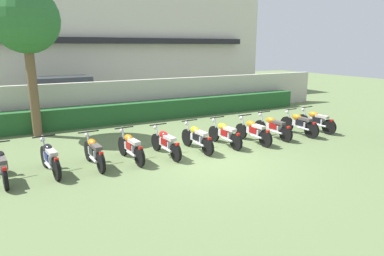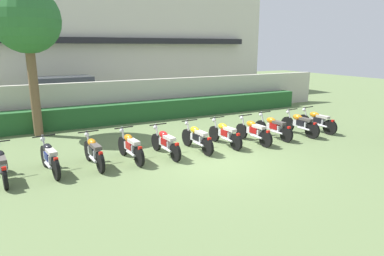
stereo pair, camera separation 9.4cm
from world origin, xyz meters
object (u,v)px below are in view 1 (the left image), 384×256
motorcycle_in_row_2 (94,152)px  motorcycle_in_row_9 (299,124)px  motorcycle_in_row_0 (2,165)px  motorcycle_in_row_10 (316,121)px  motorcycle_in_row_8 (273,127)px  motorcycle_in_row_4 (166,142)px  motorcycle_in_row_5 (197,138)px  motorcycle_in_row_3 (131,147)px  motorcycle_in_row_6 (225,133)px  motorcycle_in_row_7 (253,131)px  tree_near_inspector (26,21)px  motorcycle_in_row_1 (50,157)px  parked_car (66,95)px

motorcycle_in_row_2 → motorcycle_in_row_9: bearing=-95.0°
motorcycle_in_row_0 → motorcycle_in_row_10: 11.20m
motorcycle_in_row_8 → motorcycle_in_row_10: 2.23m
motorcycle_in_row_4 → motorcycle_in_row_5: (1.14, 0.03, 0.01)m
motorcycle_in_row_3 → motorcycle_in_row_5: motorcycle_in_row_3 is taller
motorcycle_in_row_6 → motorcycle_in_row_7: size_ratio=0.99×
tree_near_inspector → motorcycle_in_row_3: 6.37m
motorcycle_in_row_1 → motorcycle_in_row_4: size_ratio=0.98×
parked_car → motorcycle_in_row_6: parked_car is taller
tree_near_inspector → motorcycle_in_row_9: bearing=-27.3°
motorcycle_in_row_2 → motorcycle_in_row_8: bearing=-93.9°
motorcycle_in_row_9 → motorcycle_in_row_0: bearing=84.3°
motorcycle_in_row_7 → motorcycle_in_row_10: (3.31, 0.16, 0.00)m
motorcycle_in_row_5 → motorcycle_in_row_6: size_ratio=1.02×
tree_near_inspector → motorcycle_in_row_0: tree_near_inspector is taller
motorcycle_in_row_5 → motorcycle_in_row_6: motorcycle_in_row_5 is taller
motorcycle_in_row_4 → motorcycle_in_row_10: 6.68m
motorcycle_in_row_4 → motorcycle_in_row_9: motorcycle_in_row_9 is taller
motorcycle_in_row_7 → motorcycle_in_row_10: size_ratio=1.01×
motorcycle_in_row_4 → motorcycle_in_row_0: bearing=85.2°
motorcycle_in_row_8 → motorcycle_in_row_9: size_ratio=1.03×
motorcycle_in_row_6 → motorcycle_in_row_9: size_ratio=1.01×
motorcycle_in_row_1 → motorcycle_in_row_8: 7.82m
tree_near_inspector → motorcycle_in_row_2: (1.19, -4.58, -3.80)m
tree_near_inspector → motorcycle_in_row_10: (10.07, -4.56, -3.81)m
motorcycle_in_row_10 → motorcycle_in_row_9: bearing=90.2°
motorcycle_in_row_7 → tree_near_inspector: bearing=51.0°
motorcycle_in_row_2 → motorcycle_in_row_6: (4.48, 0.03, -0.01)m
motorcycle_in_row_1 → motorcycle_in_row_10: 10.05m
motorcycle_in_row_7 → motorcycle_in_row_10: bearing=-91.2°
motorcycle_in_row_2 → motorcycle_in_row_9: (7.85, -0.09, 0.01)m
motorcycle_in_row_4 → motorcycle_in_row_5: bearing=-92.8°
motorcycle_in_row_1 → motorcycle_in_row_10: bearing=-98.1°
motorcycle_in_row_1 → motorcycle_in_row_2: motorcycle_in_row_1 is taller
motorcycle_in_row_0 → motorcycle_in_row_2: bearing=-96.0°
parked_car → motorcycle_in_row_7: 10.37m
motorcycle_in_row_2 → motorcycle_in_row_5: 3.35m
tree_near_inspector → motorcycle_in_row_4: bearing=-53.8°
motorcycle_in_row_0 → motorcycle_in_row_2: (2.32, 0.01, 0.01)m
parked_car → motorcycle_in_row_3: parked_car is taller
motorcycle_in_row_0 → motorcycle_in_row_4: size_ratio=1.00×
motorcycle_in_row_1 → motorcycle_in_row_6: size_ratio=1.00×
motorcycle_in_row_2 → motorcycle_in_row_5: motorcycle_in_row_2 is taller
motorcycle_in_row_8 → motorcycle_in_row_6: bearing=85.6°
motorcycle_in_row_8 → motorcycle_in_row_10: size_ratio=1.02×
motorcycle_in_row_4 → motorcycle_in_row_6: 2.27m
tree_near_inspector → parked_car: bearing=68.2°
motorcycle_in_row_8 → parked_car: bearing=29.7°
motorcycle_in_row_1 → motorcycle_in_row_5: size_ratio=0.98×
motorcycle_in_row_4 → motorcycle_in_row_9: bearing=-94.6°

